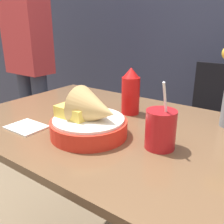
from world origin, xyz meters
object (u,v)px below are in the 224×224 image
(person_standing, at_px, (29,52))
(chair_far_window, at_px, (221,132))
(food_basket, at_px, (91,120))
(ketchup_bottle, at_px, (131,92))
(drink_cup, at_px, (160,130))

(person_standing, bearing_deg, chair_far_window, 14.21)
(chair_far_window, relative_size, person_standing, 0.56)
(food_basket, distance_m, ketchup_bottle, 0.26)
(chair_far_window, relative_size, ketchup_bottle, 4.90)
(drink_cup, bearing_deg, person_standing, 158.60)
(food_basket, relative_size, ketchup_bottle, 1.33)
(chair_far_window, distance_m, person_standing, 1.33)
(food_basket, bearing_deg, person_standing, 152.18)
(drink_cup, height_order, person_standing, person_standing)
(person_standing, bearing_deg, drink_cup, -21.40)
(drink_cup, distance_m, person_standing, 1.32)
(drink_cup, xyz_separation_m, person_standing, (-1.23, 0.48, 0.10))
(chair_far_window, xyz_separation_m, ketchup_bottle, (-0.23, -0.60, 0.33))
(chair_far_window, relative_size, drink_cup, 4.46)
(food_basket, distance_m, person_standing, 1.16)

